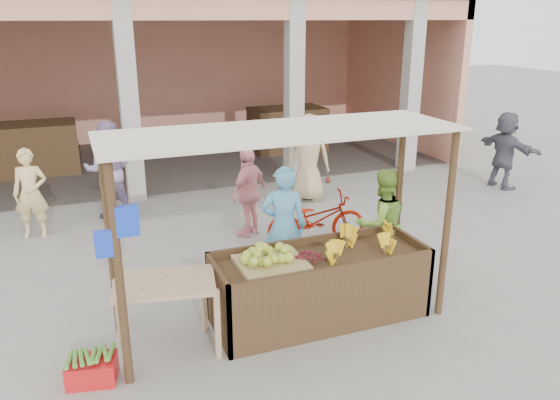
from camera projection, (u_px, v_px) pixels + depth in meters
name	position (u px, v px, depth m)	size (l,w,h in m)	color
ground	(282.00, 325.00, 6.63)	(60.00, 60.00, 0.00)	slate
market_building	(154.00, 53.00, 13.68)	(14.40, 6.40, 4.20)	#EF9E7D
fruit_stall	(320.00, 288.00, 6.67)	(2.60, 0.95, 0.80)	#46331C
stall_awning	(279.00, 167.00, 6.05)	(4.09, 1.35, 2.39)	#46331C
banana_heap	(363.00, 243.00, 6.73)	(1.18, 0.65, 0.22)	yellow
melon_tray	(271.00, 258.00, 6.33)	(0.79, 0.68, 0.21)	tan
berry_heap	(307.00, 255.00, 6.45)	(0.48, 0.39, 0.15)	maroon
side_table	(165.00, 293.00, 5.87)	(1.19, 0.91, 0.87)	tan
papaya_pile	(164.00, 273.00, 5.80)	(0.67, 0.38, 0.19)	#4B8C2E
red_crate	(92.00, 370.00, 5.57)	(0.48, 0.35, 0.25)	red
plantain_bundle	(90.00, 356.00, 5.52)	(0.39, 0.27, 0.08)	#508D33
produce_sacks	(316.00, 170.00, 12.20)	(1.03, 0.77, 0.62)	maroon
vendor_blue	(284.00, 223.00, 7.39)	(0.68, 0.50, 1.82)	#59A9D4
vendor_green	(382.00, 221.00, 7.64)	(0.81, 0.47, 1.68)	#80B13A
motorcycle	(317.00, 218.00, 8.86)	(1.72, 0.59, 0.90)	#931202
shopper_b	(249.00, 189.00, 9.14)	(0.96, 0.51, 1.64)	pink
shopper_c	(308.00, 153.00, 10.90)	(0.94, 0.61, 1.96)	tan
shopper_d	(505.00, 148.00, 11.75)	(1.62, 0.67, 1.76)	#52515E
shopper_e	(30.00, 192.00, 9.09)	(0.59, 0.45, 1.59)	#E4C37B
shopper_f	(108.00, 166.00, 9.94)	(0.96, 0.55, 1.97)	gray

